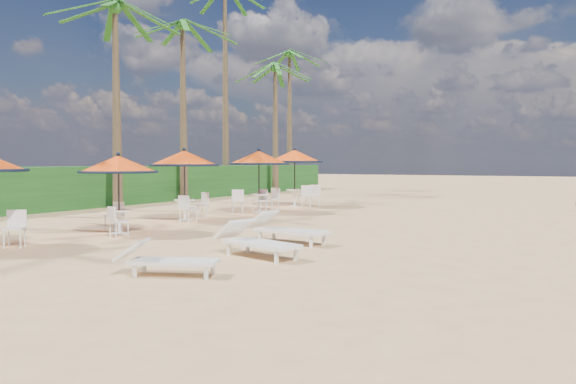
# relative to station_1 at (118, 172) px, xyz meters

# --- Properties ---
(ground) EXTENTS (160.00, 160.00, 0.00)m
(ground) POSITION_rel_station_1_xyz_m (4.64, -3.28, -1.73)
(ground) COLOR tan
(ground) RESTS_ON ground
(scrub_hedge) EXTENTS (3.00, 40.00, 1.80)m
(scrub_hedge) POSITION_rel_station_1_xyz_m (-8.86, 7.72, -0.83)
(scrub_hedge) COLOR #194716
(scrub_hedge) RESTS_ON ground
(station_1) EXTENTS (2.18, 2.18, 2.27)m
(station_1) POSITION_rel_station_1_xyz_m (0.00, 0.00, 0.00)
(station_1) COLOR black
(station_1) RESTS_ON ground
(station_2) EXTENTS (2.40, 2.51, 2.50)m
(station_2) POSITION_rel_station_1_xyz_m (-0.67, 3.71, 0.17)
(station_2) COLOR black
(station_2) RESTS_ON ground
(station_3) EXTENTS (2.45, 2.56, 2.55)m
(station_3) POSITION_rel_station_1_xyz_m (-0.16, 7.57, 0.13)
(station_3) COLOR black
(station_3) RESTS_ON ground
(station_4) EXTENTS (2.56, 2.56, 2.67)m
(station_4) POSITION_rel_station_1_xyz_m (-0.26, 10.94, 0.30)
(station_4) COLOR black
(station_4) RESTS_ON ground
(lounger_near) EXTENTS (1.87, 1.20, 0.64)m
(lounger_near) POSITION_rel_station_1_xyz_m (5.06, -3.86, -1.43)
(lounger_near) COLOR white
(lounger_near) RESTS_ON ground
(lounger_mid) EXTENTS (2.20, 1.22, 0.75)m
(lounger_mid) POSITION_rel_station_1_xyz_m (5.35, -1.38, -1.38)
(lounger_mid) COLOR white
(lounger_mid) RESTS_ON ground
(lounger_far) EXTENTS (2.24, 0.95, 0.78)m
(lounger_far) POSITION_rel_station_1_xyz_m (4.91, 0.68, -1.37)
(lounger_far) COLOR white
(lounger_far) RESTS_ON ground
(palm_3) EXTENTS (5.00, 5.00, 8.53)m
(palm_3) POSITION_rel_station_1_xyz_m (-5.64, 5.42, 6.04)
(palm_3) COLOR brown
(palm_3) RESTS_ON ground
(palm_4) EXTENTS (5.00, 5.00, 9.09)m
(palm_4) POSITION_rel_station_1_xyz_m (-6.65, 10.84, 6.57)
(palm_4) COLOR brown
(palm_4) RESTS_ON ground
(palm_5) EXTENTS (5.00, 5.00, 12.55)m
(palm_5) POSITION_rel_station_1_xyz_m (-8.18, 16.62, 9.78)
(palm_5) COLOR brown
(palm_5) RESTS_ON ground
(palm_6) EXTENTS (5.00, 5.00, 8.25)m
(palm_6) POSITION_rel_station_1_xyz_m (-6.53, 19.77, 5.77)
(palm_6) COLOR brown
(palm_6) RESTS_ON ground
(palm_7) EXTENTS (5.00, 5.00, 10.07)m
(palm_7) POSITION_rel_station_1_xyz_m (-8.07, 24.41, 7.48)
(palm_7) COLOR brown
(palm_7) RESTS_ON ground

